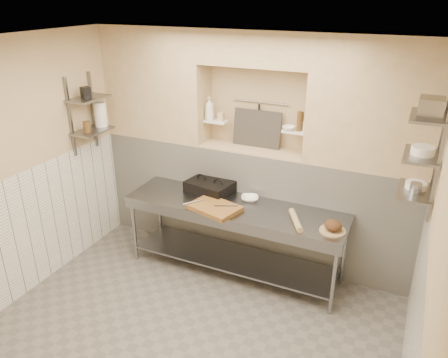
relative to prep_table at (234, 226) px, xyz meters
The scene contains 48 objects.
floor 1.37m from the prep_table, 89.93° to the right, with size 4.00×3.90×0.10m, color #68625C.
ceiling 2.50m from the prep_table, 89.93° to the right, with size 4.00×3.90×0.10m, color silver.
wall_left 2.48m from the prep_table, 149.99° to the right, with size 0.10×3.90×2.80m, color tan.
wall_right 2.49m from the prep_table, 29.97° to the right, with size 0.10×3.90×2.80m, color tan.
wall_back 1.11m from the prep_table, 89.89° to the left, with size 4.00×0.10×2.80m, color tan.
backwall_lower 0.57m from the prep_table, 89.85° to the left, with size 4.00×0.40×1.40m, color silver.
alcove_sill 0.95m from the prep_table, 89.85° to the left, with size 1.30×0.40×0.02m, color tan.
backwall_pillar_left 2.05m from the prep_table, 156.82° to the left, with size 1.35×0.40×1.40m, color tan.
backwall_pillar_right 2.05m from the prep_table, 23.14° to the left, with size 1.35×0.40×1.40m, color tan.
backwall_header 2.04m from the prep_table, 89.85° to the left, with size 1.30×0.40×0.40m, color tan.
wainscot_left 2.31m from the prep_table, 149.25° to the right, with size 0.02×3.90×1.40m, color silver.
wainscot_right 2.32m from the prep_table, 30.71° to the right, with size 0.02×3.90×1.40m, color silver.
alcove_shelf_left 1.30m from the prep_table, 131.33° to the left, with size 0.28×0.16×0.03m, color white.
alcove_shelf_right 1.30m from the prep_table, 48.50° to the left, with size 0.28×0.16×0.03m, color white.
utensil_rail 1.50m from the prep_table, 89.88° to the left, with size 0.02×0.02×0.70m, color gray.
hanging_steel 1.34m from the prep_table, 89.88° to the left, with size 0.02×0.02×0.30m, color black.
splash_panel 1.20m from the prep_table, 89.87° to the left, with size 0.60×0.02×0.45m, color #383330.
shelf_rail_left_a 2.29m from the prep_table, behind, with size 0.03×0.03×0.95m, color slate.
shelf_rail_left_b 2.31m from the prep_table, behind, with size 0.03×0.03×0.95m, color slate.
wall_shelf_left_lower 2.08m from the prep_table, behind, with size 0.30×0.50×0.03m, color slate.
wall_shelf_left_upper 2.29m from the prep_table, behind, with size 0.30×0.50×0.03m, color slate.
shelf_rail_right_a 2.32m from the prep_table, ahead, with size 0.03×0.03×1.05m, color slate.
shelf_rail_right_b 2.34m from the prep_table, ahead, with size 0.03×0.03×1.05m, color slate.
wall_shelf_right_lower 2.04m from the prep_table, ahead, with size 0.30×0.50×0.03m, color slate.
wall_shelf_right_mid 2.21m from the prep_table, ahead, with size 0.30×0.50×0.03m, color slate.
wall_shelf_right_upper 2.42m from the prep_table, ahead, with size 0.30×0.50×0.03m, color slate.
prep_table is the anchor object (origin of this frame).
panini_press 0.58m from the prep_table, 152.86° to the left, with size 0.59×0.47×0.15m.
cutting_board 0.37m from the prep_table, 134.02° to the right, with size 0.55×0.39×0.05m, color olive.
knife_blade 0.33m from the prep_table, 109.38° to the right, with size 0.27×0.03×0.01m, color gray.
tongs 0.57m from the prep_table, 153.24° to the right, with size 0.02×0.02×0.26m, color gray.
mixing_bowl 0.37m from the prep_table, 62.79° to the left, with size 0.20×0.20×0.05m, color white.
rolling_pin 0.81m from the prep_table, ahead, with size 0.07×0.07×0.44m, color tan.
bread_board 1.18m from the prep_table, ahead, with size 0.27×0.27×0.02m, color tan.
bread_loaf 1.20m from the prep_table, ahead, with size 0.18×0.18×0.11m, color #4C2D19.
bottle_soap 1.45m from the prep_table, 136.66° to the left, with size 0.11×0.11×0.29m, color white.
jar_alcove 1.33m from the prep_table, 127.11° to the left, with size 0.07×0.07×0.11m, color tan.
bowl_alcove 1.29m from the prep_table, 51.39° to the left, with size 0.15×0.15×0.05m, color white.
condiment_a 1.43m from the prep_table, 47.18° to the left, with size 0.06×0.06×0.21m, color #503718.
condiment_b 1.42m from the prep_table, 45.60° to the left, with size 0.06×0.06×0.23m, color #503718.
condiment_c 1.41m from the prep_table, 43.83° to the left, with size 0.06×0.06×0.11m, color white.
jug_left 2.15m from the prep_table, behind, with size 0.15×0.15×0.30m, color white.
jar_left 2.12m from the prep_table, behind, with size 0.09×0.09×0.13m, color #503718.
box_left_upper 2.34m from the prep_table, behind, with size 0.09×0.09×0.13m, color black.
bowl_right 2.05m from the prep_table, ahead, with size 0.19×0.19×0.06m, color white.
canister_right 2.07m from the prep_table, ahead, with size 0.10×0.10×0.10m, color gray.
bowl_right_mid 2.23m from the prep_table, ahead, with size 0.20×0.20×0.07m, color white.
basket_right 2.48m from the prep_table, ahead, with size 0.20×0.24×0.15m, color gray.
Camera 1 is at (1.77, -2.93, 3.18)m, focal length 35.00 mm.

